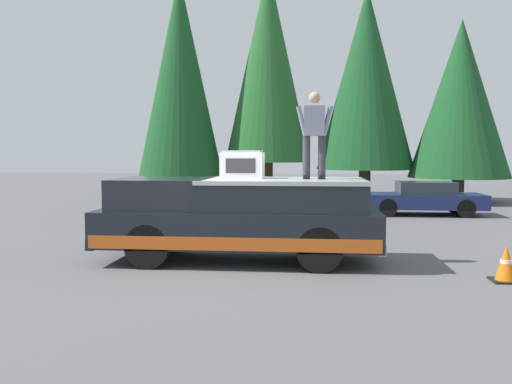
# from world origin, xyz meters

# --- Properties ---
(ground_plane) EXTENTS (90.00, 90.00, 0.00)m
(ground_plane) POSITION_xyz_m (0.00, 0.00, 0.00)
(ground_plane) COLOR #565659
(pickup_truck) EXTENTS (2.01, 5.54, 1.65)m
(pickup_truck) POSITION_xyz_m (0.44, -0.14, 0.87)
(pickup_truck) COLOR black
(pickup_truck) RESTS_ON ground
(compressor_unit) EXTENTS (0.65, 0.84, 0.56)m
(compressor_unit) POSITION_xyz_m (0.63, -0.19, 1.93)
(compressor_unit) COLOR silver
(compressor_unit) RESTS_ON pickup_truck
(person_on_truck_bed) EXTENTS (0.29, 0.72, 1.69)m
(person_on_truck_bed) POSITION_xyz_m (0.46, -1.62, 2.55)
(person_on_truck_bed) COLOR #333338
(person_on_truck_bed) RESTS_ON pickup_truck
(parked_car_navy) EXTENTS (1.64, 4.10, 1.16)m
(parked_car_navy) POSITION_xyz_m (8.92, -5.46, 0.58)
(parked_car_navy) COLOR navy
(parked_car_navy) RESTS_ON ground
(parked_car_white) EXTENTS (1.64, 4.10, 1.16)m
(parked_car_white) POSITION_xyz_m (8.48, 0.51, 0.58)
(parked_car_white) COLOR white
(parked_car_white) RESTS_ON ground
(traffic_cone) EXTENTS (0.47, 0.47, 0.62)m
(traffic_cone) POSITION_xyz_m (-0.82, -4.84, 0.29)
(traffic_cone) COLOR black
(traffic_cone) RESTS_ON ground
(conifer_far_left) EXTENTS (4.29, 4.29, 7.89)m
(conifer_far_left) POSITION_xyz_m (14.03, -8.01, 4.47)
(conifer_far_left) COLOR #4C3826
(conifer_far_left) RESTS_ON ground
(conifer_left) EXTENTS (4.41, 4.41, 9.64)m
(conifer_left) POSITION_xyz_m (14.94, -4.07, 5.51)
(conifer_left) COLOR #4C3826
(conifer_left) RESTS_ON ground
(conifer_center_left) EXTENTS (4.00, 4.00, 10.78)m
(conifer_center_left) POSITION_xyz_m (15.03, 0.43, 6.24)
(conifer_center_left) COLOR #4C3826
(conifer_center_left) RESTS_ON ground
(conifer_center_right) EXTENTS (3.89, 3.89, 10.30)m
(conifer_center_right) POSITION_xyz_m (14.35, 4.44, 5.67)
(conifer_center_right) COLOR #4C3826
(conifer_center_right) RESTS_ON ground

